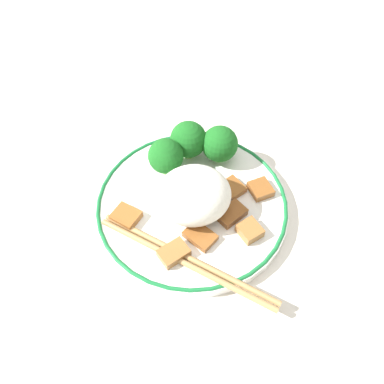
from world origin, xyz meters
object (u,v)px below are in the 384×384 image
Objects in this scene: plate at (192,204)px; broccoli_back_right at (166,156)px; broccoli_back_left at (220,144)px; chopsticks at (186,260)px; broccoli_back_center at (189,140)px.

plate is 4.62× the size of broccoli_back_right.
broccoli_back_left is 0.17m from chopsticks.
broccoli_back_right is at bearing -172.34° from broccoli_back_left.
broccoli_back_left is 0.29× the size of chopsticks.
chopsticks is (-0.02, -0.08, 0.01)m from plate.
broccoli_back_center reaches higher than broccoli_back_right.
broccoli_back_left reaches higher than chopsticks.
chopsticks is (-0.07, -0.15, -0.02)m from broccoli_back_left.
broccoli_back_center is at bearing 78.89° from chopsticks.
broccoli_back_center reaches higher than plate.
chopsticks is at bearing -105.17° from plate.
broccoli_back_center is at bearing 160.42° from broccoli_back_left.
broccoli_back_center is 0.17m from chopsticks.
broccoli_back_center is 0.30× the size of chopsticks.
broccoli_back_right reaches higher than chopsticks.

